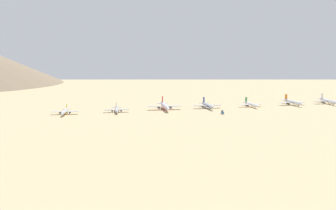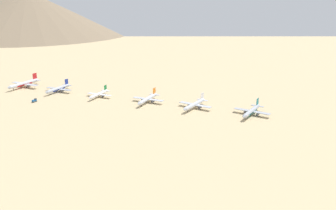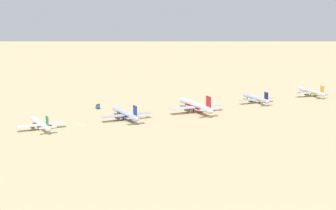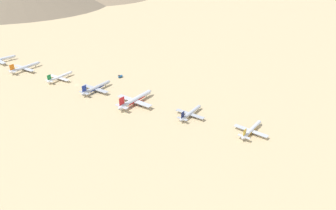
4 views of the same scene
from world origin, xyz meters
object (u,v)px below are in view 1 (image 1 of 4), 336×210
Objects in this scene: parked_jet_5 at (292,102)px; parked_jet_6 at (328,101)px; parked_jet_0 at (65,111)px; parked_jet_1 at (117,109)px; parked_jet_3 at (208,105)px; parked_jet_4 at (251,104)px; parked_jet_2 at (165,106)px; service_truck at (223,112)px.

parked_jet_6 is at bearing 98.58° from parked_jet_5.
parked_jet_0 is 0.82× the size of parked_jet_6.
parked_jet_1 is 116.22m from parked_jet_3.
parked_jet_1 is 0.95× the size of parked_jet_4.
parked_jet_4 is at bearing 97.41° from parked_jet_2.
parked_jet_2 is at bearing 105.44° from parked_jet_1.
parked_jet_6 reaches higher than parked_jet_0.
parked_jet_1 is 0.72× the size of parked_jet_2.
parked_jet_3 is at bearing -80.62° from parked_jet_5.
parked_jet_3 is 0.98× the size of parked_jet_5.
parked_jet_5 is (-26.70, 176.37, -0.57)m from parked_jet_2.
parked_jet_5 is at bearing 99.38° from parked_jet_3.
parked_jet_6 is (-34.95, 231.06, -0.58)m from parked_jet_2.
parked_jet_5 is (-19.96, 120.89, 0.15)m from parked_jet_3.
parked_jet_4 is (-41.45, 231.28, 0.19)m from parked_jet_0.
parked_jet_0 is at bearing -79.70° from parked_jet_5.
parked_jet_4 is 0.87× the size of parked_jet_5.
parked_jet_0 is 181.40m from service_truck.
parked_jet_0 is 234.96m from parked_jet_4.
service_truck is at bearing -60.35° from parked_jet_5.
parked_jet_0 is 0.85× the size of parked_jet_3.
parked_jet_5 is at bearing 100.30° from parked_jet_0.
parked_jet_0 reaches higher than service_truck.
service_truck is (36.98, 64.52, -2.94)m from parked_jet_2.
parked_jet_4 is (-14.92, 114.70, -1.16)m from parked_jet_2.
parked_jet_3 is 177.83m from parked_jet_6.
parked_jet_2 is 1.14× the size of parked_jet_5.
parked_jet_3 is 122.53m from parked_jet_5.
service_truck is at bearing -44.04° from parked_jet_4.
parked_jet_1 is at bearing -79.99° from parked_jet_6.
parked_jet_6 reaches higher than parked_jet_4.
parked_jet_4 is at bearing 100.16° from parked_jet_0.
parked_jet_6 reaches higher than parked_jet_1.
parked_jet_1 is (-10.39, 58.10, -0.01)m from parked_jet_0.
service_truck is (63.68, -111.85, -2.37)m from parked_jet_5.
parked_jet_3 is (-6.73, 55.48, -0.72)m from parked_jet_2.
service_truck is (43.72, 9.04, -2.22)m from parked_jet_3.
parked_jet_2 is at bearing 102.82° from parked_jet_0.
parked_jet_2 is 1.13× the size of parked_jet_6.
parked_jet_3 reaches higher than parked_jet_4.
parked_jet_2 reaches higher than service_truck.
parked_jet_2 is at bearing -82.59° from parked_jet_4.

